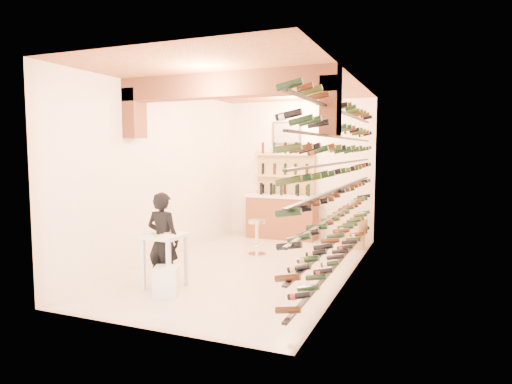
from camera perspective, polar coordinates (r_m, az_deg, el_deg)
ground at (r=8.00m, az=-0.82°, el=-9.50°), size 6.00×6.00×0.00m
room_shell at (r=7.49m, az=-1.62°, el=6.88°), size 3.52×6.02×3.21m
wine_rack at (r=7.29m, az=10.33°, el=1.31°), size 0.32×5.70×2.56m
back_counter at (r=10.42m, az=3.32°, el=-3.01°), size 1.70×0.62×1.29m
back_shelving at (r=10.58m, az=3.76°, el=0.57°), size 1.40×0.31×2.73m
tasting_table at (r=6.82m, az=-11.58°, el=-6.47°), size 0.58×0.58×0.99m
white_stool at (r=6.55m, az=-11.41°, el=-11.12°), size 0.43×0.43×0.41m
person at (r=6.81m, az=-11.81°, el=-6.03°), size 0.53×0.36×1.44m
chrome_barstool at (r=8.76m, az=0.14°, el=-5.48°), size 0.36×0.36×0.70m
crate_lower at (r=9.65m, az=12.10°, el=-6.11°), size 0.59×0.49×0.30m
crate_upper at (r=9.59m, az=12.13°, el=-4.29°), size 0.64×0.54×0.32m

